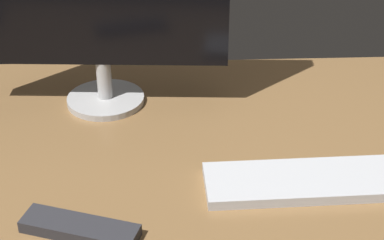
{
  "coord_description": "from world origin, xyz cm",
  "views": [
    {
      "loc": [
        3.21,
        -102.86,
        72.28
      ],
      "look_at": [
        7.86,
        3.27,
        8.0
      ],
      "focal_mm": 59.81,
      "sensor_mm": 36.0,
      "label": 1
    }
  ],
  "objects": [
    {
      "name": "keyboard",
      "position": [
        26.96,
        -10.75,
        2.96
      ],
      "size": [
        35.11,
        12.99,
        1.91
      ],
      "primitive_type": "cube",
      "rotation": [
        0.0,
        0.0,
        0.03
      ],
      "color": "silver",
      "rests_on": "desk"
    },
    {
      "name": "tv_remote",
      "position": [
        -11.61,
        -22.04,
        3.06
      ],
      "size": [
        20.34,
        11.51,
        2.13
      ],
      "primitive_type": "cube",
      "rotation": [
        0.0,
        0.0,
        -0.33
      ],
      "color": "#2D2D33",
      "rests_on": "desk"
    },
    {
      "name": "desk",
      "position": [
        0.0,
        0.0,
        1.0
      ],
      "size": [
        140.0,
        84.0,
        2.0
      ],
      "primitive_type": "cube",
      "color": "olive",
      "rests_on": "ground"
    }
  ]
}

